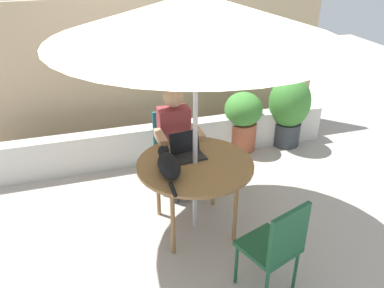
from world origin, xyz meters
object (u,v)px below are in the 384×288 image
(chair_empty, at_px, (277,244))
(potted_plant_by_chair, at_px, (243,118))
(person_seated, at_px, (176,136))
(cat, at_px, (168,164))
(potted_plant_near_fence, at_px, (289,108))
(patio_table, at_px, (195,168))
(chair_occupied, at_px, (172,143))
(laptop, at_px, (186,149))
(patio_umbrella, at_px, (196,16))

(chair_empty, distance_m, potted_plant_by_chair, 2.52)
(person_seated, relative_size, potted_plant_by_chair, 1.51)
(cat, height_order, potted_plant_near_fence, potted_plant_near_fence)
(patio_table, bearing_deg, person_seated, 90.00)
(chair_occupied, xyz_separation_m, chair_empty, (0.36, -1.85, 0.00))
(chair_empty, distance_m, cat, 1.14)
(patio_table, distance_m, cat, 0.32)
(patio_table, relative_size, person_seated, 0.89)
(person_seated, distance_m, laptop, 0.55)
(patio_table, xyz_separation_m, laptop, (-0.03, 0.17, 0.12))
(patio_umbrella, height_order, potted_plant_near_fence, patio_umbrella)
(chair_empty, xyz_separation_m, potted_plant_near_fence, (1.40, 2.34, 0.03))
(chair_empty, height_order, potted_plant_by_chair, chair_empty)
(chair_occupied, bearing_deg, potted_plant_near_fence, 15.54)
(cat, height_order, potted_plant_by_chair, cat)
(cat, bearing_deg, potted_plant_by_chair, 47.25)
(patio_table, height_order, cat, cat)
(patio_table, relative_size, cat, 1.68)
(potted_plant_by_chair, bearing_deg, patio_umbrella, -128.20)
(patio_table, distance_m, potted_plant_near_fence, 2.22)
(laptop, bearing_deg, potted_plant_near_fence, 33.42)
(chair_occupied, distance_m, cat, 1.04)
(potted_plant_near_fence, bearing_deg, cat, -144.64)
(chair_empty, relative_size, cat, 1.36)
(laptop, height_order, potted_plant_by_chair, laptop)
(person_seated, bearing_deg, patio_umbrella, -90.00)
(patio_umbrella, xyz_separation_m, chair_occupied, (0.00, 0.87, -1.55))
(patio_table, xyz_separation_m, patio_umbrella, (0.00, 0.00, 1.38))
(chair_empty, height_order, person_seated, person_seated)
(patio_table, distance_m, patio_umbrella, 1.38)
(chair_empty, distance_m, potted_plant_near_fence, 2.73)
(patio_umbrella, xyz_separation_m, chair_empty, (0.36, -0.99, -1.55))
(chair_occupied, relative_size, person_seated, 0.72)
(cat, distance_m, potted_plant_by_chair, 2.08)
(chair_occupied, bearing_deg, laptop, -92.85)
(patio_umbrella, height_order, person_seated, patio_umbrella)
(chair_occupied, relative_size, chair_empty, 1.00)
(potted_plant_near_fence, bearing_deg, potted_plant_by_chair, 174.95)
(chair_occupied, distance_m, person_seated, 0.23)
(person_seated, bearing_deg, chair_occupied, 90.00)
(laptop, bearing_deg, patio_table, -78.66)
(person_seated, bearing_deg, potted_plant_by_chair, 32.34)
(patio_umbrella, relative_size, chair_occupied, 2.70)
(chair_empty, xyz_separation_m, laptop, (-0.39, 1.16, 0.29))
(potted_plant_near_fence, bearing_deg, patio_umbrella, -142.38)
(patio_table, xyz_separation_m, potted_plant_by_chair, (1.11, 1.41, -0.23))
(chair_empty, bearing_deg, laptop, 108.56)
(patio_umbrella, bearing_deg, chair_empty, -70.24)
(chair_empty, relative_size, laptop, 2.70)
(potted_plant_by_chair, bearing_deg, laptop, -132.74)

